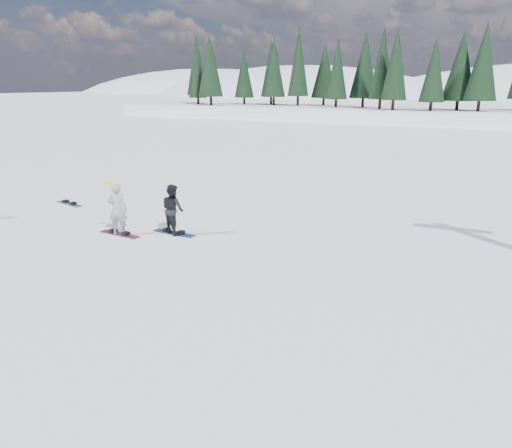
% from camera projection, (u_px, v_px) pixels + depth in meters
% --- Properties ---
extents(ground, '(420.00, 420.00, 0.00)m').
position_uv_depth(ground, '(121.00, 250.00, 14.24)').
color(ground, white).
rests_on(ground, ground).
extents(alpine_backdrop, '(412.50, 227.00, 53.20)m').
position_uv_depth(alpine_backdrop, '(466.00, 136.00, 182.92)').
color(alpine_backdrop, white).
rests_on(alpine_backdrop, ground).
extents(snowboarder_woman, '(0.71, 0.60, 1.79)m').
position_uv_depth(snowboarder_woman, '(117.00, 209.00, 15.41)').
color(snowboarder_woman, '#96969B').
rests_on(snowboarder_woman, ground).
extents(snowboarder_man, '(0.92, 0.81, 1.59)m').
position_uv_depth(snowboarder_man, '(173.00, 209.00, 15.54)').
color(snowboarder_man, black).
rests_on(snowboarder_man, ground).
extents(snowboard_woman, '(1.51, 0.35, 0.03)m').
position_uv_depth(snowboard_woman, '(120.00, 234.00, 15.64)').
color(snowboard_woman, maroon).
rests_on(snowboard_woman, ground).
extents(snowboard_man, '(1.51, 0.32, 0.03)m').
position_uv_depth(snowboard_man, '(174.00, 233.00, 15.75)').
color(snowboard_man, navy).
rests_on(snowboard_man, ground).
extents(snowboard_loose_c, '(1.53, 0.59, 0.03)m').
position_uv_depth(snowboard_loose_c, '(69.00, 204.00, 19.57)').
color(snowboard_loose_c, '#1A7193').
rests_on(snowboard_loose_c, ground).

